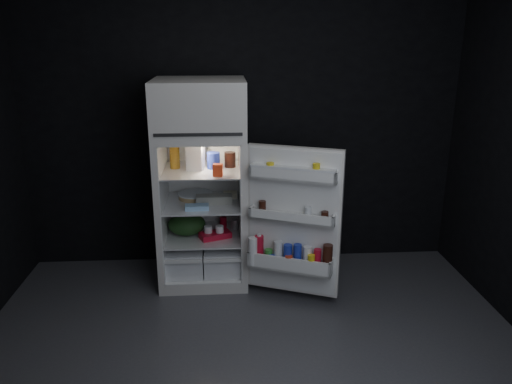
{
  "coord_description": "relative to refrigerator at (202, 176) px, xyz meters",
  "views": [
    {
      "loc": [
        -0.17,
        -2.87,
        2.13
      ],
      "look_at": [
        0.08,
        1.0,
        0.9
      ],
      "focal_mm": 35.0,
      "sensor_mm": 36.0,
      "label": 1
    }
  ],
  "objects": [
    {
      "name": "milk_jug",
      "position": [
        -0.05,
        -0.04,
        0.19
      ],
      "size": [
        0.16,
        0.16,
        0.24
      ],
      "primitive_type": "cube",
      "rotation": [
        0.0,
        0.0,
        -0.2
      ],
      "color": "white",
      "rests_on": "refrigerator"
    },
    {
      "name": "pie",
      "position": [
        -0.07,
        0.08,
        -0.21
      ],
      "size": [
        0.39,
        0.39,
        0.04
      ],
      "primitive_type": "cylinder",
      "rotation": [
        0.0,
        0.0,
        0.43
      ],
      "color": "#A38756",
      "rests_on": "refrigerator"
    },
    {
      "name": "refrigerator",
      "position": [
        0.0,
        0.0,
        0.0
      ],
      "size": [
        0.76,
        0.71,
        1.78
      ],
      "color": "silver",
      "rests_on": "ground"
    },
    {
      "name": "floor",
      "position": [
        0.37,
        -1.32,
        -0.96
      ],
      "size": [
        4.0,
        3.4,
        0.0
      ],
      "primitive_type": "cube",
      "color": "#49494E",
      "rests_on": "ground"
    },
    {
      "name": "fridge_door",
      "position": [
        0.73,
        -0.52,
        -0.28
      ],
      "size": [
        0.74,
        0.45,
        1.22
      ],
      "color": "silver",
      "rests_on": "ground"
    },
    {
      "name": "wall_back",
      "position": [
        0.37,
        0.38,
        0.39
      ],
      "size": [
        4.0,
        0.0,
        2.7
      ],
      "primitive_type": "cube",
      "color": "black",
      "rests_on": "ground"
    },
    {
      "name": "amber_bottle",
      "position": [
        -0.23,
        0.01,
        0.18
      ],
      "size": [
        0.11,
        0.11,
        0.22
      ],
      "primitive_type": "cylinder",
      "rotation": [
        0.0,
        0.0,
        -0.39
      ],
      "color": "#A9711B",
      "rests_on": "refrigerator"
    },
    {
      "name": "flat_package",
      "position": [
        -0.04,
        -0.22,
        -0.21
      ],
      "size": [
        0.2,
        0.11,
        0.04
      ],
      "primitive_type": "cube",
      "rotation": [
        0.0,
        0.0,
        0.05
      ],
      "color": "#96C2E8",
      "rests_on": "refrigerator"
    },
    {
      "name": "mayo_jar",
      "position": [
        0.1,
        -0.02,
        0.14
      ],
      "size": [
        0.14,
        0.14,
        0.14
      ],
      "primitive_type": "cylinder",
      "rotation": [
        0.0,
        0.0,
        0.31
      ],
      "color": "#1F32A8",
      "rests_on": "refrigerator"
    },
    {
      "name": "produce_bag",
      "position": [
        -0.15,
        -0.04,
        -0.43
      ],
      "size": [
        0.42,
        0.39,
        0.2
      ],
      "primitive_type": "ellipsoid",
      "rotation": [
        0.0,
        0.0,
        -0.43
      ],
      "color": "#193815",
      "rests_on": "refrigerator"
    },
    {
      "name": "wall_front",
      "position": [
        0.37,
        -3.02,
        0.39
      ],
      "size": [
        4.0,
        0.0,
        2.7
      ],
      "primitive_type": "cube",
      "color": "black",
      "rests_on": "ground"
    },
    {
      "name": "jam_jar",
      "position": [
        0.25,
        0.02,
        0.14
      ],
      "size": [
        0.11,
        0.11,
        0.13
      ],
      "primitive_type": "cylinder",
      "rotation": [
        0.0,
        0.0,
        0.18
      ],
      "color": "black",
      "rests_on": "refrigerator"
    },
    {
      "name": "egg_carton",
      "position": [
        0.1,
        -0.07,
        -0.19
      ],
      "size": [
        0.32,
        0.13,
        0.07
      ],
      "primitive_type": "cube",
      "rotation": [
        0.0,
        0.0,
        0.03
      ],
      "color": "gray",
      "rests_on": "refrigerator"
    },
    {
      "name": "small_can_silver",
      "position": [
        0.28,
        0.06,
        -0.48
      ],
      "size": [
        0.08,
        0.08,
        0.09
      ],
      "primitive_type": "cylinder",
      "rotation": [
        0.0,
        0.0,
        -0.29
      ],
      "color": "silver",
      "rests_on": "refrigerator"
    },
    {
      "name": "yogurt_tray",
      "position": [
        0.1,
        -0.13,
        -0.5
      ],
      "size": [
        0.3,
        0.23,
        0.05
      ],
      "primitive_type": "cube",
      "rotation": [
        0.0,
        0.0,
        0.36
      ],
      "color": "red",
      "rests_on": "refrigerator"
    },
    {
      "name": "wrapped_pkg",
      "position": [
        0.24,
        0.08,
        -0.2
      ],
      "size": [
        0.13,
        0.11,
        0.05
      ],
      "primitive_type": "cube",
      "rotation": [
        0.0,
        0.0,
        -0.03
      ],
      "color": "beige",
      "rests_on": "refrigerator"
    },
    {
      "name": "small_can_red",
      "position": [
        0.18,
        0.13,
        -0.48
      ],
      "size": [
        0.08,
        0.08,
        0.09
      ],
      "primitive_type": "cylinder",
      "rotation": [
        0.0,
        0.0,
        -0.2
      ],
      "color": "red",
      "rests_on": "refrigerator"
    },
    {
      "name": "small_carton",
      "position": [
        0.14,
        -0.27,
        0.12
      ],
      "size": [
        0.09,
        0.07,
        0.1
      ],
      "primitive_type": "cube",
      "rotation": [
        0.0,
        0.0,
        -0.16
      ],
      "color": "red",
      "rests_on": "refrigerator"
    }
  ]
}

